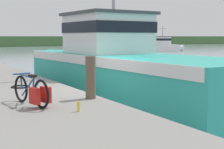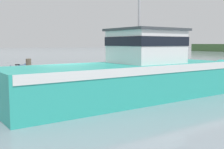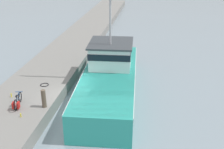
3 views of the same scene
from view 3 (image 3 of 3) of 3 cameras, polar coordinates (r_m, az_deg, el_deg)
ground_plane at (r=18.66m, az=-8.55°, el=-6.75°), size 320.00×320.00×0.00m
dock_pier at (r=19.48m, az=-17.01°, el=-4.77°), size 4.48×80.00×0.87m
fishing_boat_main at (r=19.97m, az=-0.44°, el=-0.21°), size 4.29×13.84×10.13m
bicycle_touring at (r=17.61m, az=-18.71°, el=-5.32°), size 0.63×1.65×0.73m
mooring_post at (r=17.08m, az=-13.70°, el=-4.78°), size 0.27×0.27×1.11m
hose_coil at (r=20.06m, az=-13.55°, el=-2.05°), size 0.59×0.59×0.05m
water_bottle_on_curb at (r=16.64m, az=-18.05°, el=-7.87°), size 0.06×0.06×0.22m
water_bottle_by_bike at (r=19.00m, az=-19.78°, el=-3.98°), size 0.07×0.07×0.26m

